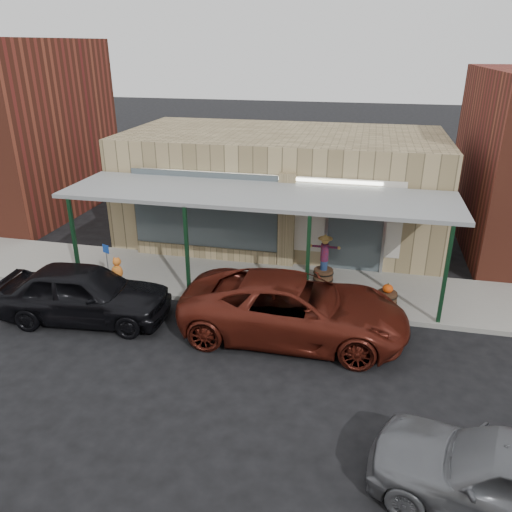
% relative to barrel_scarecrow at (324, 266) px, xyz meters
% --- Properties ---
extents(ground, '(120.00, 120.00, 0.00)m').
position_rel_barrel_scarecrow_xyz_m(ground, '(-2.12, -4.03, -0.70)').
color(ground, black).
rests_on(ground, ground).
extents(sidewalk, '(40.00, 3.20, 0.15)m').
position_rel_barrel_scarecrow_xyz_m(sidewalk, '(-2.12, -0.43, -0.62)').
color(sidewalk, gray).
rests_on(sidewalk, ground).
extents(storefront, '(12.00, 6.25, 4.20)m').
position_rel_barrel_scarecrow_xyz_m(storefront, '(-2.12, 4.13, 1.39)').
color(storefront, tan).
rests_on(storefront, ground).
extents(awning, '(12.00, 3.00, 3.04)m').
position_rel_barrel_scarecrow_xyz_m(awning, '(-2.12, -0.47, 2.31)').
color(awning, gray).
rests_on(awning, ground).
extents(block_buildings_near, '(61.00, 8.00, 8.00)m').
position_rel_barrel_scarecrow_xyz_m(block_buildings_near, '(-0.11, 5.17, 3.07)').
color(block_buildings_near, brown).
rests_on(block_buildings_near, ground).
extents(barrel_scarecrow, '(0.98, 0.73, 1.62)m').
position_rel_barrel_scarecrow_xyz_m(barrel_scarecrow, '(0.00, 0.00, 0.00)').
color(barrel_scarecrow, '#4A2A1D').
rests_on(barrel_scarecrow, sidewalk).
extents(barrel_pumpkin, '(0.65, 0.65, 0.69)m').
position_rel_barrel_scarecrow_xyz_m(barrel_pumpkin, '(1.99, -1.15, -0.30)').
color(barrel_pumpkin, '#4A2A1D').
rests_on(barrel_pumpkin, sidewalk).
extents(handicap_sign, '(0.26, 0.12, 1.32)m').
position_rel_barrel_scarecrow_xyz_m(handicap_sign, '(-6.73, -1.63, 0.30)').
color(handicap_sign, gray).
rests_on(handicap_sign, sidewalk).
extents(parked_sedan, '(4.97, 2.35, 1.64)m').
position_rel_barrel_scarecrow_xyz_m(parked_sedan, '(-6.38, -3.62, 0.12)').
color(parked_sedan, black).
rests_on(parked_sedan, ground).
extents(car_maroon, '(6.00, 2.77, 1.67)m').
position_rel_barrel_scarecrow_xyz_m(car_maroon, '(-0.48, -3.19, 0.13)').
color(car_maroon, '#571A11').
rests_on(car_maroon, ground).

